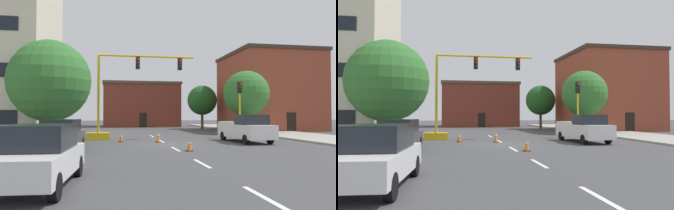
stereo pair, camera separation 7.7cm
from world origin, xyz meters
The scene contains 20 objects.
ground_plane centered at (0.00, 0.00, 0.00)m, with size 160.00×160.00×0.00m, color #424244.
sidewalk_right centered at (13.14, 8.00, 0.07)m, with size 6.00×56.00×0.14m, color #9E998E.
lane_stripe_seg_0 centered at (0.00, -14.00, 0.00)m, with size 0.16×2.40×0.01m, color silver.
lane_stripe_seg_1 centered at (0.00, -8.50, 0.00)m, with size 0.16×2.40×0.01m, color silver.
lane_stripe_seg_2 centered at (0.00, -3.00, 0.00)m, with size 0.16×2.40×0.01m, color silver.
lane_stripe_seg_3 centered at (0.00, 2.50, 0.00)m, with size 0.16×2.40×0.01m, color silver.
lane_stripe_seg_4 centered at (0.00, 8.00, 0.00)m, with size 0.16×2.40×0.01m, color silver.
building_brick_center centered at (1.07, 32.29, 3.54)m, with size 12.18×10.17×7.07m.
building_row_right centered at (16.19, 17.19, 4.91)m, with size 10.34×11.23×9.80m.
traffic_signal_gantry centered at (-3.61, 4.76, 2.22)m, with size 8.68×1.20×6.83m.
traffic_light_pole_right centered at (7.30, 5.06, 3.53)m, with size 0.32×0.47×4.80m.
tree_left_near centered at (-7.99, 2.45, 4.38)m, with size 5.77×5.77×7.27m.
tree_right_far centered at (8.45, 20.78, 3.88)m, with size 4.01×4.01×5.90m.
tree_right_mid centered at (10.16, 10.22, 4.17)m, with size 4.74×4.74×6.55m.
pickup_truck_white centered at (5.91, 0.66, 0.97)m, with size 2.39×5.53×1.99m.
sedan_white_near_left centered at (-5.69, -11.87, 0.89)m, with size 2.16×4.62×1.74m.
sedan_dark_gray_mid_left centered at (-6.39, -3.01, 0.89)m, with size 2.26×4.65×1.74m.
traffic_cone_roadside_a centered at (-0.35, 1.65, 0.38)m, with size 0.36×0.36×0.77m.
traffic_cone_roadside_b centered at (-2.99, 2.34, 0.32)m, with size 0.36×0.36×0.65m.
traffic_cone_roadside_c centered at (0.54, -4.12, 0.35)m, with size 0.36×0.36×0.71m.
Camera 1 is at (-3.69, -21.36, 2.04)m, focal length 34.43 mm.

